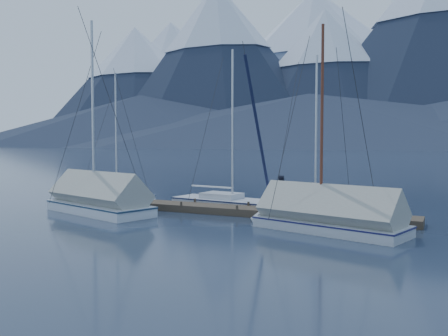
# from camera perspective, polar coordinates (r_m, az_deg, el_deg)

# --- Properties ---
(ground) EXTENTS (1000.00, 1000.00, 0.00)m
(ground) POSITION_cam_1_polar(r_m,az_deg,el_deg) (21.43, -2.30, -6.16)
(ground) COLOR #162031
(ground) RESTS_ON ground
(mountain_range) EXTENTS (877.00, 584.00, 150.50)m
(mountain_range) POSITION_cam_1_polar(r_m,az_deg,el_deg) (393.12, 24.64, 10.99)
(mountain_range) COLOR #475675
(mountain_range) RESTS_ON ground
(dock) EXTENTS (18.00, 1.50, 0.54)m
(dock) POSITION_cam_1_polar(r_m,az_deg,el_deg) (23.18, 0.00, -5.17)
(dock) COLOR #382D23
(dock) RESTS_ON ground
(mooring_posts) EXTENTS (15.12, 1.52, 0.35)m
(mooring_posts) POSITION_cam_1_polar(r_m,az_deg,el_deg) (23.36, -1.11, -4.51)
(mooring_posts) COLOR #382D23
(mooring_posts) RESTS_ON ground
(sailboat_open_left) EXTENTS (6.44, 2.97, 8.24)m
(sailboat_open_left) POSITION_cam_1_polar(r_m,az_deg,el_deg) (28.48, -12.17, -3.60)
(sailboat_open_left) COLOR silver
(sailboat_open_left) RESTS_ON ground
(sailboat_open_mid) EXTENTS (7.07, 3.09, 9.09)m
(sailboat_open_mid) POSITION_cam_1_polar(r_m,az_deg,el_deg) (24.88, 1.97, -4.47)
(sailboat_open_mid) COLOR silver
(sailboat_open_mid) RESTS_ON ground
(sailboat_open_right) EXTENTS (6.54, 2.75, 8.48)m
(sailboat_open_right) POSITION_cam_1_polar(r_m,az_deg,el_deg) (23.91, 11.95, -4.88)
(sailboat_open_right) COLOR silver
(sailboat_open_right) RESTS_ON ground
(sailboat_covered_near) EXTENTS (7.13, 3.84, 8.87)m
(sailboat_covered_near) POSITION_cam_1_polar(r_m,az_deg,el_deg) (19.10, 11.18, -6.02)
(sailboat_covered_near) COLOR silver
(sailboat_covered_near) RESTS_ON ground
(sailboat_covered_far) EXTENTS (7.61, 4.26, 10.23)m
(sailboat_covered_far) POSITION_cam_1_polar(r_m,az_deg,el_deg) (24.32, -15.52, -3.96)
(sailboat_covered_far) COLOR white
(sailboat_covered_far) RESTS_ON ground
(person) EXTENTS (0.49, 0.64, 1.59)m
(person) POSITION_cam_1_polar(r_m,az_deg,el_deg) (22.00, 7.02, -2.95)
(person) COLOR black
(person) RESTS_ON dock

